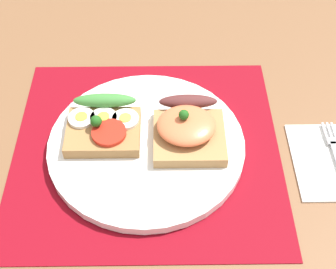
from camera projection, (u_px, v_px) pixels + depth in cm
name	position (u px, v px, depth cm)	size (l,w,h in cm)	color
ground_plane	(147.00, 156.00, 66.86)	(120.00, 90.00, 3.20)	brown
placemat	(147.00, 148.00, 65.53)	(37.08, 34.77, 0.30)	maroon
plate	(146.00, 145.00, 64.91)	(27.23, 27.23, 1.33)	white
sandwich_egg_tomato	(104.00, 125.00, 64.58)	(10.12, 9.47, 3.88)	#9D6F40
sandwich_salmon	(188.00, 128.00, 63.66)	(9.74, 10.67, 5.20)	#AA7D4B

